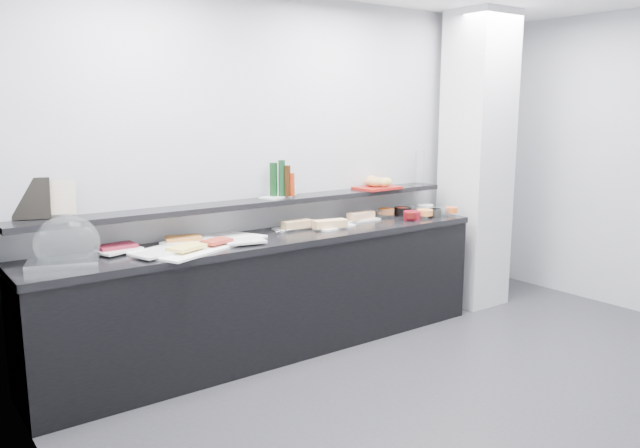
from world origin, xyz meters
TOP-DOWN VIEW (x-y plane):
  - ground at (0.00, 0.00)m, footprint 5.00×5.00m
  - back_wall at (0.00, 2.00)m, footprint 5.00×0.02m
  - column at (1.50, 1.65)m, footprint 0.50×0.50m
  - buffet_cabinet at (-0.70, 1.70)m, footprint 3.60×0.60m
  - counter_top at (-0.70, 1.70)m, footprint 3.62×0.62m
  - wall_shelf at (-0.70, 1.88)m, footprint 3.60×0.25m
  - cloche_base at (-2.20, 1.68)m, footprint 0.47×0.39m
  - cloche_dome at (-2.15, 1.74)m, footprint 0.44×0.33m
  - linen_runner at (-1.28, 1.70)m, footprint 1.04×0.77m
  - platter_meat_a at (-1.82, 1.81)m, footprint 0.31×0.26m
  - food_meat_a at (-1.82, 1.85)m, footprint 0.24×0.16m
  - platter_salmon at (-1.33, 1.82)m, footprint 0.40×0.34m
  - food_salmon at (-1.35, 1.83)m, footprint 0.28×0.22m
  - platter_cheese at (-1.65, 1.57)m, footprint 0.33×0.26m
  - food_cheese at (-1.46, 1.55)m, footprint 0.28×0.23m
  - platter_meat_b at (-1.02, 1.57)m, footprint 0.31×0.24m
  - food_meat_b at (-1.21, 1.61)m, footprint 0.23×0.18m
  - sandwich_plate_left at (-0.41, 1.84)m, footprint 0.35×0.16m
  - sandwich_food_left at (-0.42, 1.79)m, footprint 0.25×0.11m
  - tongs_left at (-0.58, 1.74)m, footprint 0.16×0.02m
  - sandwich_plate_mid at (-0.14, 1.68)m, footprint 0.37×0.21m
  - sandwich_food_mid at (-0.20, 1.66)m, footprint 0.28×0.16m
  - tongs_mid at (-0.13, 1.62)m, footprint 0.16×0.03m
  - sandwich_plate_right at (0.22, 1.81)m, footprint 0.36×0.16m
  - sandwich_food_right at (0.23, 1.80)m, footprint 0.26×0.12m
  - tongs_right at (0.14, 1.74)m, footprint 0.16×0.05m
  - bowl_glass_fruit at (0.49, 1.79)m, footprint 0.20×0.20m
  - fill_glass_fruit at (0.55, 1.84)m, footprint 0.16×0.16m
  - bowl_black_jam at (0.72, 1.80)m, footprint 0.18×0.18m
  - fill_black_jam at (0.70, 1.81)m, footprint 0.12×0.12m
  - bowl_glass_cream at (0.88, 1.80)m, footprint 0.23×0.23m
  - fill_glass_cream at (0.99, 1.79)m, footprint 0.16×0.16m
  - bowl_red_jam at (0.63, 1.60)m, footprint 0.16×0.16m
  - fill_red_jam at (0.58, 1.55)m, footprint 0.10×0.10m
  - bowl_glass_salmon at (0.93, 1.57)m, footprint 0.22×0.22m
  - fill_glass_salmon at (0.78, 1.59)m, footprint 0.16×0.16m
  - bowl_black_fruit at (0.90, 1.58)m, footprint 0.14×0.14m
  - fill_black_fruit at (1.06, 1.54)m, footprint 0.12×0.12m
  - framed_print at (-2.28, 1.99)m, footprint 0.23×0.14m
  - print_art at (-2.11, 1.95)m, footprint 0.18×0.11m
  - condiment_tray at (-0.54, 1.91)m, footprint 0.27×0.21m
  - bottle_green_a at (-0.55, 1.92)m, footprint 0.07×0.07m
  - bottle_brown at (-0.47, 1.85)m, footprint 0.05×0.05m
  - bottle_green_b at (-0.50, 1.88)m, footprint 0.06×0.06m
  - bottle_hot at (-0.44, 1.83)m, footprint 0.05×0.05m
  - shaker_salt at (-0.38, 1.88)m, footprint 0.04×0.04m
  - shaker_pepper at (-0.36, 1.92)m, footprint 0.04×0.04m
  - bread_tray at (0.45, 1.84)m, footprint 0.39×0.28m
  - bread_roll_n at (0.50, 1.97)m, footprint 0.15×0.11m
  - bread_roll_ne at (0.48, 1.95)m, footprint 0.13×0.10m
  - bread_roll_s at (0.43, 1.83)m, footprint 0.18×0.15m
  - bread_roll_se at (0.50, 1.79)m, footprint 0.15×0.10m
  - bread_roll_midw at (0.42, 1.88)m, footprint 0.16×0.12m
  - bread_roll_mide at (0.46, 1.85)m, footprint 0.16×0.13m
  - carafe at (1.02, 1.91)m, footprint 0.10×0.10m

SIDE VIEW (x-z plane):
  - ground at x=0.00m, z-range 0.00..0.00m
  - buffet_cabinet at x=-0.70m, z-range 0.00..0.85m
  - counter_top at x=-0.70m, z-range 0.85..0.90m
  - linen_runner at x=-1.28m, z-range 0.90..0.91m
  - sandwich_plate_left at x=-0.41m, z-range 0.90..0.91m
  - sandwich_plate_mid at x=-0.14m, z-range 0.90..0.91m
  - sandwich_plate_right at x=0.22m, z-range 0.90..0.91m
  - tongs_left at x=-0.58m, z-range 0.91..0.92m
  - tongs_mid at x=-0.13m, z-range 0.92..0.92m
  - tongs_right at x=0.14m, z-range 0.92..0.92m
  - cloche_base at x=-2.20m, z-range 0.90..0.94m
  - platter_meat_a at x=-1.82m, z-range 0.92..0.93m
  - platter_salmon at x=-1.33m, z-range 0.92..0.93m
  - platter_cheese at x=-1.65m, z-range 0.92..0.93m
  - platter_meat_b at x=-1.02m, z-range 0.92..0.93m
  - bowl_glass_fruit at x=0.49m, z-range 0.90..0.97m
  - bowl_black_jam at x=0.72m, z-range 0.90..0.97m
  - bowl_glass_cream at x=0.88m, z-range 0.90..0.97m
  - bowl_red_jam at x=0.63m, z-range 0.90..0.97m
  - bowl_glass_salmon at x=0.93m, z-range 0.90..0.97m
  - bowl_black_fruit at x=0.90m, z-range 0.90..0.97m
  - food_meat_a at x=-1.82m, z-range 0.93..0.95m
  - food_salmon at x=-1.35m, z-range 0.93..0.95m
  - food_cheese at x=-1.46m, z-range 0.93..0.95m
  - food_meat_b at x=-1.21m, z-range 0.93..0.95m
  - sandwich_food_left at x=-0.42m, z-range 0.91..0.97m
  - sandwich_food_mid at x=-0.20m, z-range 0.91..0.97m
  - sandwich_food_right at x=0.23m, z-range 0.91..0.97m
  - fill_glass_fruit at x=0.55m, z-range 0.92..0.97m
  - fill_black_jam at x=0.70m, z-range 0.92..0.97m
  - fill_glass_cream at x=0.99m, z-range 0.92..0.97m
  - fill_red_jam at x=0.58m, z-range 0.92..0.97m
  - fill_glass_salmon at x=0.78m, z-range 0.92..0.97m
  - fill_black_fruit at x=1.06m, z-range 0.92..0.97m
  - cloche_dome at x=-2.15m, z-range 0.86..1.20m
  - wall_shelf at x=-0.70m, z-range 1.11..1.15m
  - condiment_tray at x=-0.54m, z-range 1.15..1.16m
  - bread_tray at x=0.45m, z-range 1.15..1.17m
  - shaker_salt at x=-0.38m, z-range 1.16..1.23m
  - shaker_pepper at x=-0.36m, z-range 1.16..1.23m
  - bread_roll_n at x=0.50m, z-range 1.17..1.25m
  - bread_roll_ne at x=0.48m, z-range 1.17..1.25m
  - bread_roll_s at x=0.43m, z-range 1.17..1.25m
  - bread_roll_se at x=0.50m, z-range 1.17..1.25m
  - bread_roll_midw at x=0.42m, z-range 1.17..1.25m
  - bread_roll_mide at x=0.46m, z-range 1.17..1.25m
  - bottle_hot at x=-0.44m, z-range 1.16..1.34m
  - framed_print at x=-2.28m, z-range 1.15..1.41m
  - print_art at x=-2.11m, z-range 1.17..1.39m
  - bottle_brown at x=-0.47m, z-range 1.16..1.40m
  - bottle_green_a at x=-0.55m, z-range 1.16..1.42m
  - carafe at x=1.02m, z-range 1.15..1.45m
  - bottle_green_b at x=-0.50m, z-range 1.16..1.44m
  - back_wall at x=0.00m, z-range 0.00..2.70m
  - column at x=1.50m, z-range 0.00..2.70m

